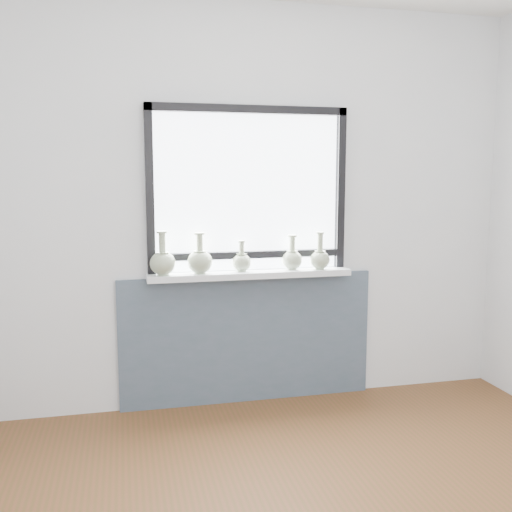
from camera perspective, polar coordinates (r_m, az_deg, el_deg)
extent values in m
cube|color=silver|center=(3.73, -0.91, 4.79)|extent=(3.60, 0.02, 2.60)
cube|color=#4B5569|center=(3.85, -0.79, -8.27)|extent=(1.70, 0.03, 0.86)
cube|color=silver|center=(3.68, -0.57, -1.83)|extent=(1.32, 0.18, 0.04)
cube|color=black|center=(3.60, -10.59, 6.54)|extent=(0.05, 0.06, 1.05)
cube|color=black|center=(3.86, 8.40, 6.67)|extent=(0.05, 0.06, 1.05)
cube|color=black|center=(3.70, -0.77, 14.46)|extent=(1.30, 0.06, 0.05)
cube|color=black|center=(3.71, -0.74, 0.12)|extent=(1.20, 0.05, 0.04)
cube|color=white|center=(3.70, -0.83, 6.32)|extent=(1.20, 0.01, 1.00)
cylinder|color=#A9BA96|center=(3.57, -9.28, -1.84)|extent=(0.07, 0.07, 0.01)
ellipsoid|color=#A9BA96|center=(3.56, -9.30, -0.73)|extent=(0.16, 0.16, 0.15)
cone|color=#A9BA96|center=(3.56, -9.32, 0.15)|extent=(0.09, 0.09, 0.03)
cylinder|color=#A9BA96|center=(3.55, -9.35, 1.19)|extent=(0.04, 0.04, 0.14)
cylinder|color=#A9BA96|center=(3.54, -9.37, 2.38)|extent=(0.07, 0.07, 0.01)
cylinder|color=#A9BA96|center=(3.61, -5.62, -1.68)|extent=(0.07, 0.07, 0.01)
ellipsoid|color=#A9BA96|center=(3.59, -5.63, -0.59)|extent=(0.16, 0.16, 0.15)
cone|color=#A9BA96|center=(3.59, -5.64, 0.29)|extent=(0.09, 0.09, 0.03)
cylinder|color=#A9BA96|center=(3.58, -5.66, 1.20)|extent=(0.04, 0.04, 0.12)
cylinder|color=#A9BA96|center=(3.57, -5.67, 2.25)|extent=(0.07, 0.07, 0.01)
cylinder|color=#A9BA96|center=(3.67, -1.44, -1.48)|extent=(0.06, 0.06, 0.01)
ellipsoid|color=#A9BA96|center=(3.66, -1.45, -0.66)|extent=(0.12, 0.12, 0.11)
cone|color=#A9BA96|center=(3.66, -1.45, 0.02)|extent=(0.07, 0.07, 0.03)
cylinder|color=#A9BA96|center=(3.65, -1.45, 0.67)|extent=(0.03, 0.03, 0.09)
cylinder|color=#A9BA96|center=(3.64, -1.45, 1.47)|extent=(0.05, 0.05, 0.01)
cylinder|color=#A9BA96|center=(3.75, 3.63, -1.29)|extent=(0.06, 0.06, 0.01)
ellipsoid|color=#A9BA96|center=(3.74, 3.64, -0.41)|extent=(0.13, 0.13, 0.12)
cone|color=#A9BA96|center=(3.74, 3.64, 0.30)|extent=(0.07, 0.07, 0.03)
cylinder|color=#A9BA96|center=(3.73, 3.65, 1.09)|extent=(0.04, 0.04, 0.11)
cylinder|color=#A9BA96|center=(3.72, 3.66, 2.02)|extent=(0.06, 0.06, 0.01)
cylinder|color=#A9BA96|center=(3.78, 6.39, -1.24)|extent=(0.06, 0.06, 0.01)
ellipsoid|color=#A9BA96|center=(3.78, 6.40, -0.40)|extent=(0.13, 0.13, 0.12)
cone|color=#A9BA96|center=(3.77, 6.41, 0.30)|extent=(0.07, 0.07, 0.03)
cylinder|color=#A9BA96|center=(3.76, 6.43, 1.24)|extent=(0.04, 0.04, 0.13)
cylinder|color=#A9BA96|center=(3.76, 6.44, 2.32)|extent=(0.05, 0.05, 0.01)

